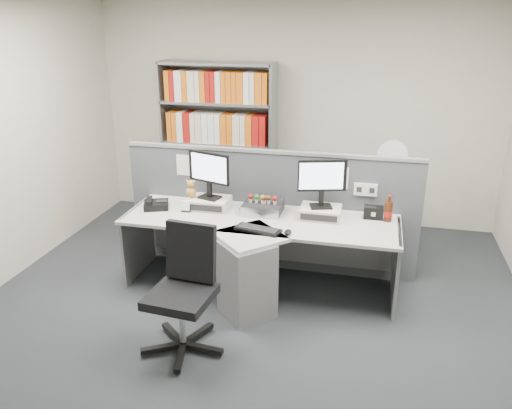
% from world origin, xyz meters
% --- Properties ---
extents(ground, '(5.50, 5.50, 0.00)m').
position_xyz_m(ground, '(0.00, 0.00, 0.00)').
color(ground, '#313439').
rests_on(ground, ground).
extents(room_shell, '(5.04, 5.54, 2.72)m').
position_xyz_m(room_shell, '(0.00, 0.00, 1.79)').
color(room_shell, beige).
rests_on(room_shell, ground).
extents(partition, '(3.00, 0.08, 1.27)m').
position_xyz_m(partition, '(0.00, 1.25, 0.65)').
color(partition, '#494D53').
rests_on(partition, ground).
extents(desk, '(2.60, 1.20, 0.72)m').
position_xyz_m(desk, '(0.00, 0.60, 0.46)').
color(desk, '#B9B9B3').
rests_on(desk, ground).
extents(monitor_riser_left, '(0.38, 0.31, 0.10)m').
position_xyz_m(monitor_riser_left, '(-0.55, 0.98, 0.77)').
color(monitor_riser_left, beige).
rests_on(monitor_riser_left, desk).
extents(monitor_riser_right, '(0.38, 0.31, 0.10)m').
position_xyz_m(monitor_riser_right, '(0.55, 0.98, 0.77)').
color(monitor_riser_right, beige).
rests_on(monitor_riser_right, desk).
extents(monitor_left, '(0.44, 0.20, 0.47)m').
position_xyz_m(monitor_left, '(-0.55, 0.98, 1.10)').
color(monitor_left, black).
rests_on(monitor_left, monitor_riser_left).
extents(monitor_right, '(0.44, 0.19, 0.46)m').
position_xyz_m(monitor_right, '(0.55, 0.98, 1.10)').
color(monitor_right, black).
rests_on(monitor_right, monitor_riser_right).
extents(desktop_pc, '(0.37, 0.33, 0.10)m').
position_xyz_m(desktop_pc, '(-0.01, 0.98, 0.77)').
color(desktop_pc, black).
rests_on(desktop_pc, desk).
extents(figurines, '(0.29, 0.05, 0.09)m').
position_xyz_m(figurines, '(-0.00, 0.97, 0.87)').
color(figurines, beige).
rests_on(figurines, desktop_pc).
extents(keyboard, '(0.44, 0.24, 0.03)m').
position_xyz_m(keyboard, '(0.05, 0.52, 0.73)').
color(keyboard, black).
rests_on(keyboard, desk).
extents(mouse, '(0.06, 0.10, 0.04)m').
position_xyz_m(mouse, '(0.32, 0.51, 0.74)').
color(mouse, black).
rests_on(mouse, desk).
extents(desk_phone, '(0.30, 0.29, 0.10)m').
position_xyz_m(desk_phone, '(-1.07, 0.84, 0.76)').
color(desk_phone, black).
rests_on(desk_phone, desk).
extents(desk_calendar, '(0.09, 0.07, 0.11)m').
position_xyz_m(desk_calendar, '(-0.74, 0.83, 0.77)').
color(desk_calendar, black).
rests_on(desk_calendar, desk).
extents(plush_toy, '(0.10, 0.10, 0.18)m').
position_xyz_m(plush_toy, '(-0.74, 0.97, 0.90)').
color(plush_toy, '#B17F3B').
rests_on(plush_toy, monitor_riser_left).
extents(speaker, '(0.18, 0.10, 0.12)m').
position_xyz_m(speaker, '(1.04, 1.06, 0.78)').
color(speaker, black).
rests_on(speaker, desk).
extents(cola_bottle, '(0.08, 0.08, 0.25)m').
position_xyz_m(cola_bottle, '(1.17, 1.02, 0.82)').
color(cola_bottle, '#3F190A').
rests_on(cola_bottle, desk).
extents(shelving_unit, '(1.41, 0.40, 2.00)m').
position_xyz_m(shelving_unit, '(-0.90, 2.44, 0.98)').
color(shelving_unit, gray).
rests_on(shelving_unit, ground).
extents(filing_cabinet, '(0.45, 0.61, 0.70)m').
position_xyz_m(filing_cabinet, '(1.20, 1.99, 0.35)').
color(filing_cabinet, gray).
rests_on(filing_cabinet, ground).
extents(desk_fan, '(0.34, 0.20, 0.57)m').
position_xyz_m(desk_fan, '(1.20, 1.99, 1.05)').
color(desk_fan, white).
rests_on(desk_fan, filing_cabinet).
extents(office_chair, '(0.65, 0.66, 1.00)m').
position_xyz_m(office_chair, '(-0.36, -0.25, 0.53)').
color(office_chair, silver).
rests_on(office_chair, ground).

